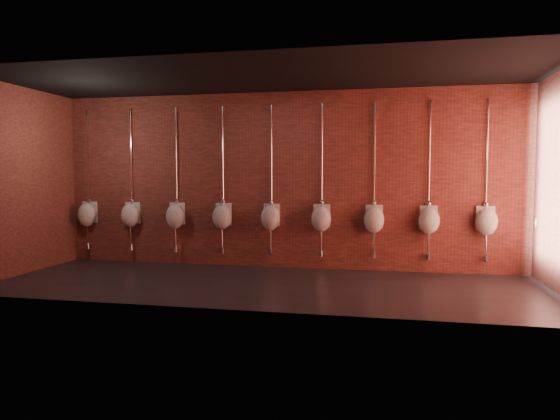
{
  "coord_description": "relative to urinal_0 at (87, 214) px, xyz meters",
  "views": [
    {
      "loc": [
        1.76,
        -7.44,
        1.7
      ],
      "look_at": [
        0.06,
        0.9,
        1.1
      ],
      "focal_mm": 32.0,
      "sensor_mm": 36.0,
      "label": 1
    }
  ],
  "objects": [
    {
      "name": "urinal_4",
      "position": [
        3.7,
        0.0,
        0.0
      ],
      "size": [
        0.36,
        0.31,
        2.71
      ],
      "color": "silver",
      "rests_on": "ground"
    },
    {
      "name": "room_shell",
      "position": [
        3.91,
        -1.38,
        1.08
      ],
      "size": [
        8.54,
        3.04,
        3.22
      ],
      "color": "black",
      "rests_on": "ground"
    },
    {
      "name": "urinal_7",
      "position": [
        6.47,
        0.0,
        0.0
      ],
      "size": [
        0.36,
        0.31,
        2.71
      ],
      "color": "silver",
      "rests_on": "ground"
    },
    {
      "name": "urinal_2",
      "position": [
        1.85,
        0.0,
        0.0
      ],
      "size": [
        0.36,
        0.31,
        2.71
      ],
      "color": "silver",
      "rests_on": "ground"
    },
    {
      "name": "urinal_6",
      "position": [
        5.55,
        0.0,
        0.0
      ],
      "size": [
        0.36,
        0.31,
        2.71
      ],
      "color": "silver",
      "rests_on": "ground"
    },
    {
      "name": "urinal_3",
      "position": [
        2.77,
        0.0,
        0.0
      ],
      "size": [
        0.36,
        0.31,
        2.71
      ],
      "color": "silver",
      "rests_on": "ground"
    },
    {
      "name": "urinal_0",
      "position": [
        0.0,
        0.0,
        0.0
      ],
      "size": [
        0.36,
        0.31,
        2.71
      ],
      "color": "silver",
      "rests_on": "ground"
    },
    {
      "name": "urinal_5",
      "position": [
        4.62,
        0.0,
        0.0
      ],
      "size": [
        0.36,
        0.31,
        2.71
      ],
      "color": "silver",
      "rests_on": "ground"
    },
    {
      "name": "urinal_9",
      "position": [
        8.32,
        0.0,
        0.0
      ],
      "size": [
        0.36,
        0.31,
        2.71
      ],
      "color": "silver",
      "rests_on": "ground"
    },
    {
      "name": "urinal_8",
      "position": [
        7.4,
        0.0,
        0.0
      ],
      "size": [
        0.36,
        0.31,
        2.71
      ],
      "color": "silver",
      "rests_on": "ground"
    },
    {
      "name": "ground",
      "position": [
        3.91,
        -1.38,
        -0.94
      ],
      "size": [
        8.5,
        8.5,
        0.0
      ],
      "primitive_type": "plane",
      "color": "black",
      "rests_on": "ground"
    },
    {
      "name": "urinal_1",
      "position": [
        0.92,
        0.0,
        0.0
      ],
      "size": [
        0.36,
        0.31,
        2.71
      ],
      "color": "silver",
      "rests_on": "ground"
    }
  ]
}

